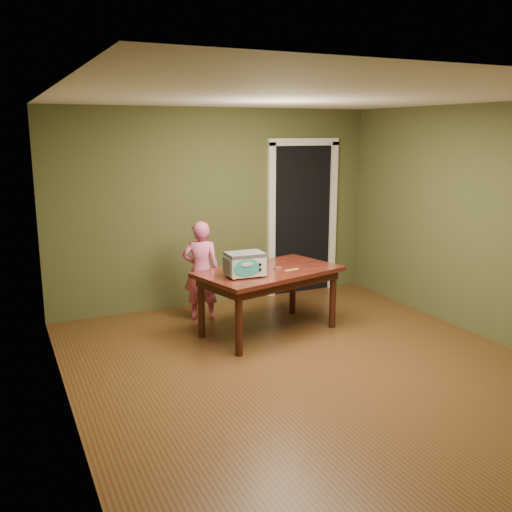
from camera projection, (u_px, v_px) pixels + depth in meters
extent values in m
plane|color=brown|center=(309.00, 368.00, 5.64)|extent=(5.00, 5.00, 0.00)
cube|color=#424927|center=(217.00, 208.00, 7.58)|extent=(4.50, 0.02, 2.60)
cube|color=#424927|center=(62.00, 262.00, 4.44)|extent=(0.02, 5.00, 2.60)
cube|color=#424927|center=(488.00, 223.00, 6.29)|extent=(0.02, 5.00, 2.60)
cube|color=white|center=(315.00, 96.00, 5.09)|extent=(4.50, 5.00, 0.02)
cube|color=black|center=(292.00, 217.00, 8.43)|extent=(0.90, 0.60, 2.10)
cube|color=black|center=(302.00, 220.00, 8.15)|extent=(0.90, 0.02, 2.10)
cube|color=white|center=(271.00, 223.00, 7.94)|extent=(0.10, 0.06, 2.20)
cube|color=white|center=(332.00, 218.00, 8.35)|extent=(0.10, 0.06, 2.20)
cube|color=white|center=(304.00, 142.00, 7.91)|extent=(1.10, 0.06, 0.10)
cube|color=#36100C|center=(269.00, 272.00, 6.51)|extent=(1.77, 1.27, 0.05)
cube|color=black|center=(269.00, 278.00, 6.52)|extent=(1.63, 1.12, 0.10)
cylinder|color=black|center=(239.00, 324.00, 5.89)|extent=(0.08, 0.08, 0.70)
cylinder|color=black|center=(201.00, 308.00, 6.42)|extent=(0.08, 0.08, 0.70)
cylinder|color=black|center=(333.00, 299.00, 6.75)|extent=(0.08, 0.08, 0.70)
cylinder|color=black|center=(293.00, 287.00, 7.28)|extent=(0.08, 0.08, 0.70)
cylinder|color=#4C4F54|center=(234.00, 279.00, 6.05)|extent=(0.03, 0.03, 0.02)
cylinder|color=#4C4F54|center=(228.00, 275.00, 6.24)|extent=(0.03, 0.03, 0.02)
cylinder|color=#4C4F54|center=(263.00, 276.00, 6.17)|extent=(0.03, 0.03, 0.02)
cylinder|color=#4C4F54|center=(255.00, 272.00, 6.37)|extent=(0.03, 0.03, 0.02)
cube|color=white|center=(245.00, 265.00, 6.18)|extent=(0.40, 0.30, 0.22)
cube|color=#4C4F54|center=(245.00, 254.00, 6.16)|extent=(0.41, 0.30, 0.03)
cube|color=#4C4F54|center=(227.00, 266.00, 6.11)|extent=(0.03, 0.25, 0.17)
cube|color=#4C4F54|center=(262.00, 263.00, 6.26)|extent=(0.03, 0.25, 0.17)
ellipsoid|color=teal|center=(247.00, 268.00, 6.04)|extent=(0.30, 0.02, 0.19)
cylinder|color=black|center=(260.00, 264.00, 6.09)|extent=(0.03, 0.01, 0.03)
cylinder|color=black|center=(260.00, 270.00, 6.10)|extent=(0.02, 0.01, 0.02)
cylinder|color=silver|center=(278.00, 268.00, 6.52)|extent=(0.10, 0.10, 0.02)
cylinder|color=#53311B|center=(278.00, 268.00, 6.52)|extent=(0.09, 0.09, 0.01)
cube|color=tan|center=(292.00, 270.00, 6.48)|extent=(0.18, 0.05, 0.01)
imported|color=#DC5A8C|center=(201.00, 271.00, 6.98)|extent=(0.53, 0.45, 1.24)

